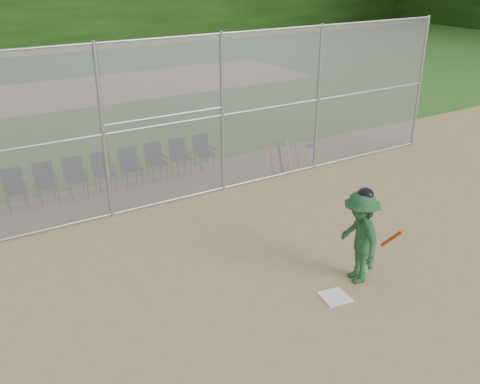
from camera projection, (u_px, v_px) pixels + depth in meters
ground at (312, 296)px, 9.58m from camera, size 100.00×100.00×0.00m
grass_strip at (59, 94)px, 23.66m from camera, size 100.00×100.00×0.00m
dirt_patch_far at (59, 94)px, 23.66m from camera, size 24.00×24.00×0.00m
backstop_fence at (185, 118)px, 12.65m from camera, size 16.09×0.09×4.00m
home_plate at (335, 297)px, 9.54m from camera, size 0.54×0.54×0.02m
batter_at_plate at (359, 237)px, 9.72m from camera, size 1.01×1.37×1.87m
water_cooler at (311, 151)px, 16.07m from camera, size 0.32×0.32×0.40m
spare_bats at (284, 156)px, 15.09m from camera, size 0.96×0.39×0.83m
chair_1 at (15, 190)px, 12.75m from camera, size 0.54×0.52×0.96m
chair_2 at (46, 184)px, 13.09m from camera, size 0.54×0.52×0.96m
chair_3 at (76, 178)px, 13.44m from camera, size 0.54×0.52×0.96m
chair_4 at (104, 172)px, 13.78m from camera, size 0.54×0.52×0.96m
chair_5 at (131, 167)px, 14.12m from camera, size 0.54×0.52×0.96m
chair_6 at (157, 162)px, 14.47m from camera, size 0.54×0.52×0.96m
chair_7 at (181, 157)px, 14.81m from camera, size 0.54×0.52×0.96m
chair_8 at (204, 153)px, 15.16m from camera, size 0.54×0.52×0.96m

